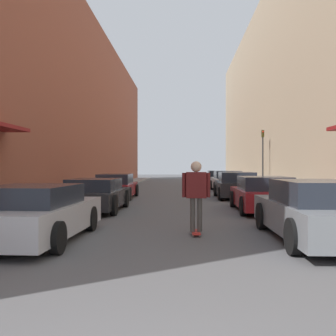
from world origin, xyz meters
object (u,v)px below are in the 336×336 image
(parked_car_left_0, at_px, (34,214))
(skateboarder, at_px, (196,189))
(traffic_light, at_px, (263,153))
(parked_car_right_2, at_px, (236,186))
(parked_car_right_4, at_px, (218,179))
(parked_car_right_0, at_px, (314,211))
(parked_car_left_1, at_px, (96,195))
(parked_car_left_2, at_px, (116,187))
(parked_car_right_3, at_px, (227,181))
(parked_car_right_1, at_px, (263,194))

(parked_car_left_0, height_order, skateboarder, skateboarder)
(traffic_light, bearing_deg, parked_car_right_2, -115.92)
(parked_car_right_2, xyz_separation_m, parked_car_right_4, (0.11, 11.71, -0.02))
(parked_car_right_0, distance_m, parked_car_right_2, 11.10)
(parked_car_left_1, bearing_deg, parked_car_right_0, -40.84)
(parked_car_left_2, height_order, skateboarder, skateboarder)
(parked_car_left_2, xyz_separation_m, parked_car_right_2, (6.21, 0.41, 0.04))
(parked_car_left_1, relative_size, parked_car_right_2, 1.03)
(parked_car_left_0, xyz_separation_m, parked_car_left_1, (0.07, 5.55, -0.01))
(traffic_light, bearing_deg, skateboarder, -107.45)
(parked_car_right_3, height_order, parked_car_right_4, parked_car_right_3)
(parked_car_left_0, height_order, parked_car_left_1, parked_car_left_0)
(parked_car_left_2, distance_m, parked_car_right_1, 8.28)
(parked_car_right_1, xyz_separation_m, parked_car_right_3, (0.01, 11.42, 0.03))
(skateboarder, bearing_deg, traffic_light, 72.55)
(traffic_light, bearing_deg, parked_car_right_4, 108.81)
(parked_car_left_1, distance_m, parked_car_left_2, 5.38)
(parked_car_right_1, relative_size, parked_car_right_3, 1.00)
(parked_car_left_1, distance_m, skateboarder, 5.88)
(parked_car_left_2, relative_size, traffic_light, 1.18)
(parked_car_right_1, bearing_deg, traffic_light, 78.17)
(parked_car_left_0, xyz_separation_m, parked_car_right_1, (6.24, 5.68, 0.02))
(parked_car_left_2, bearing_deg, parked_car_right_4, 62.45)
(parked_car_left_0, bearing_deg, parked_car_left_1, 89.31)
(parked_car_right_3, relative_size, skateboarder, 2.39)
(parked_car_left_0, xyz_separation_m, parked_car_right_2, (6.06, 11.34, 0.05))
(parked_car_right_1, bearing_deg, parked_car_left_0, -137.72)
(parked_car_left_1, height_order, parked_car_left_2, parked_car_left_2)
(parked_car_left_2, xyz_separation_m, parked_car_right_1, (6.40, -5.25, 0.01))
(parked_car_right_3, bearing_deg, parked_car_right_1, -90.07)
(parked_car_left_1, xyz_separation_m, traffic_light, (8.40, 10.75, 1.89))
(parked_car_right_0, height_order, parked_car_right_4, parked_car_right_0)
(parked_car_right_0, xyz_separation_m, parked_car_right_2, (-0.15, 11.10, -0.00))
(parked_car_right_0, height_order, parked_car_right_2, parked_car_right_2)
(parked_car_right_2, xyz_separation_m, skateboarder, (-2.43, -10.45, 0.45))
(parked_car_left_1, bearing_deg, parked_car_left_0, -90.69)
(parked_car_right_2, distance_m, parked_car_right_3, 5.75)
(parked_car_left_2, relative_size, parked_car_right_2, 1.11)
(traffic_light, bearing_deg, parked_car_right_3, 160.43)
(parked_car_right_0, bearing_deg, skateboarder, 165.96)
(parked_car_right_3, bearing_deg, parked_car_left_1, -118.21)
(skateboarder, bearing_deg, parked_car_right_2, 76.89)
(parked_car_right_2, height_order, parked_car_right_3, parked_car_right_2)
(parked_car_left_2, height_order, parked_car_right_0, parked_car_right_0)
(parked_car_left_2, xyz_separation_m, parked_car_right_3, (6.41, 6.16, 0.04))
(parked_car_left_0, distance_m, parked_car_right_3, 18.20)
(skateboarder, bearing_deg, parked_car_left_0, -166.14)
(parked_car_left_0, bearing_deg, parked_car_right_2, 61.91)
(parked_car_right_4, bearing_deg, parked_car_right_0, -89.90)
(parked_car_right_0, distance_m, traffic_light, 16.32)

